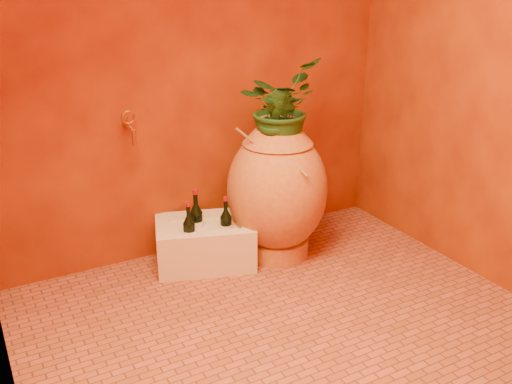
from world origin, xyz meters
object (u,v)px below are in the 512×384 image
wine_bottle_a (189,233)px  wine_bottle_c (226,227)px  stone_basin (205,244)px  wall_tap (130,126)px  wine_bottle_b (196,223)px  amphora (277,189)px

wine_bottle_a → wine_bottle_c: size_ratio=1.02×
stone_basin → wine_bottle_c: bearing=-36.8°
wine_bottle_a → wall_tap: bearing=136.8°
wine_bottle_b → wall_tap: bearing=157.4°
amphora → wall_tap: (-0.79, 0.26, 0.43)m
amphora → stone_basin: size_ratio=1.31×
wine_bottle_b → wall_tap: 0.69m
wine_bottle_a → wall_tap: 0.69m
amphora → wine_bottle_b: 0.52m
wine_bottle_c → wall_tap: wall_tap is taller
stone_basin → wall_tap: (-0.35, 0.16, 0.73)m
amphora → wine_bottle_a: amphora is taller
wine_bottle_a → wine_bottle_b: bearing=46.7°
amphora → wine_bottle_a: size_ratio=2.92×
wine_bottle_c → wall_tap: 0.80m
wine_bottle_a → wine_bottle_b: (0.08, 0.09, 0.01)m
stone_basin → wall_tap: size_ratio=3.65×
amphora → wine_bottle_c: amphora is taller
stone_basin → wine_bottle_b: 0.14m
wall_tap → wine_bottle_c: bearing=-27.4°
wine_bottle_a → wine_bottle_b: 0.12m
stone_basin → wine_bottle_b: size_ratio=2.03×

